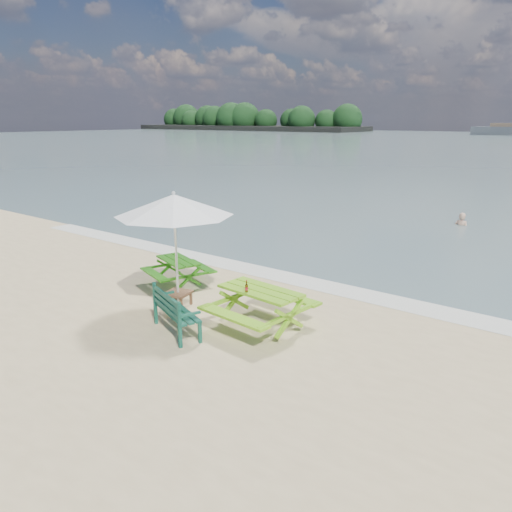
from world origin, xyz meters
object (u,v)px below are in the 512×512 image
Objects in this scene: patio_umbrella at (174,205)px; side_table at (178,299)px; picnic_table_left at (178,272)px; swimmer at (461,232)px; beer_bottle at (247,288)px; picnic_table_right at (261,309)px; park_bench at (177,320)px.

side_table is at bearing -116.57° from patio_umbrella.
swimmer is at bearing 73.42° from picnic_table_left.
picnic_table_left is 3.57m from beer_bottle.
patio_umbrella is at bearing -100.65° from swimmer.
picnic_table_right is 1.31× the size of swimmer.
park_bench reaches higher than picnic_table_left.
picnic_table_right is 1.38× the size of park_bench.
side_table is (1.16, -1.13, -0.14)m from picnic_table_left.
picnic_table_left is 2.62m from patio_umbrella.
park_bench is 1.53m from side_table.
picnic_table_left is 1.62m from side_table.
patio_umbrella is at bearing 135.37° from park_bench.
park_bench is at bearing -44.42° from picnic_table_left.
side_table is (-2.27, -0.20, -0.22)m from picnic_table_right.
beer_bottle is at bearing 42.44° from park_bench.
beer_bottle is at bearing -91.74° from swimmer.
park_bench is 6.12× the size of beer_bottle.
park_bench is at bearing -44.63° from patio_umbrella.
patio_umbrella reaches higher than beer_bottle.
patio_umbrella is 1.99× the size of swimmer.
picnic_table_right reaches higher than side_table.
park_bench is 1.57m from beer_bottle.
beer_bottle is (1.05, 0.96, 0.65)m from park_bench.
swimmer is (2.56, 13.60, -0.47)m from side_table.
side_table is 2.57× the size of beer_bottle.
picnic_table_right reaches higher than swimmer.
park_bench reaches higher than side_table.
park_bench is 2.38× the size of side_table.
patio_umbrella is at bearing 63.43° from side_table.
picnic_table_right is at bearing 67.35° from beer_bottle.
picnic_table_left is at bearing 164.80° from picnic_table_right.
picnic_table_right is 8.46× the size of beer_bottle.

